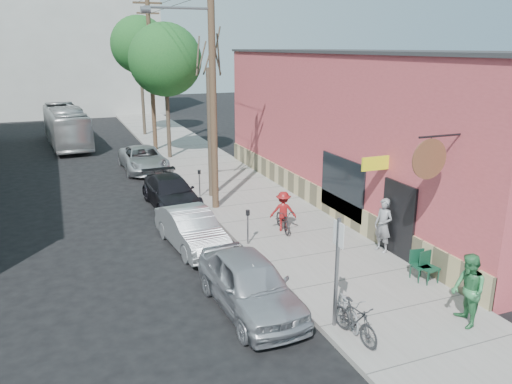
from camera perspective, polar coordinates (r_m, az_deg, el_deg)
name	(u,v)px	position (r m, az deg, el deg)	size (l,w,h in m)	color
ground	(198,278)	(15.45, -6.64, -9.75)	(120.00, 120.00, 0.00)	black
sidewalk	(220,178)	(26.51, -4.09, 1.65)	(4.50, 58.00, 0.15)	gray
cafe_building	(364,129)	(22.53, 12.23, 7.10)	(6.60, 20.20, 6.61)	#B9444C
end_cap_building	(66,54)	(55.48, -20.91, 14.48)	(18.00, 8.00, 12.00)	#AFAFAA
sign_post	(337,262)	(12.10, 9.26, -7.95)	(0.07, 0.45, 2.80)	slate
parking_meter_near	(248,221)	(17.15, -0.94, -3.38)	(0.14, 0.14, 1.24)	slate
parking_meter_far	(199,179)	(22.79, -6.48, 1.51)	(0.14, 0.14, 1.24)	slate
utility_pole_near	(211,82)	(20.42, -5.13, 12.44)	(3.57, 0.28, 10.00)	#503A28
utility_pole_far	(151,69)	(33.55, -11.89, 13.54)	(1.80, 0.28, 10.00)	#503A28
tree_bare	(210,134)	(22.47, -5.26, 6.65)	(0.24, 0.24, 5.74)	#44392C
tree_leafy_mid	(165,60)	(30.85, -10.34, 14.62)	(4.30, 4.30, 8.01)	#44392C
tree_leafy_far	(139,45)	(39.78, -13.19, 16.05)	(4.26, 4.26, 8.87)	#44392C
patio_chair_a	(421,266)	(15.52, 18.30, -8.00)	(0.50, 0.50, 0.88)	#103A27
patio_chair_b	(429,268)	(15.46, 19.19, -8.18)	(0.50, 0.50, 0.88)	#103A27
patron_grey	(383,225)	(17.07, 14.35, -3.70)	(0.67, 0.44, 1.84)	gray
patron_green	(468,291)	(13.34, 23.08, -10.32)	(0.90, 0.70, 1.85)	#327F48
cyclist	(283,211)	(18.48, 3.13, -2.21)	(0.97, 0.56, 1.50)	maroon
cyclist_bike	(283,220)	(18.59, 3.11, -3.16)	(0.56, 1.61, 0.85)	black
parked_bike_a	(355,320)	(12.22, 11.26, -14.21)	(0.44, 1.56, 0.94)	black
parked_bike_b	(349,308)	(12.83, 10.54, -12.91)	(0.53, 1.53, 0.81)	slate
car_0	(250,284)	(13.37, -0.71, -10.42)	(1.77, 4.39, 1.50)	#B2B3BA
car_1	(192,229)	(17.47, -7.38, -4.23)	(1.43, 4.09, 1.35)	#B6BBBE
car_2	(171,192)	(22.01, -9.69, -0.03)	(1.85, 4.54, 1.32)	black
car_3	(143,159)	(28.84, -12.75, 3.71)	(2.24, 4.85, 1.35)	#A7ABAF
bus	(66,126)	(37.94, -20.88, 7.06)	(2.29, 9.78, 2.72)	silver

